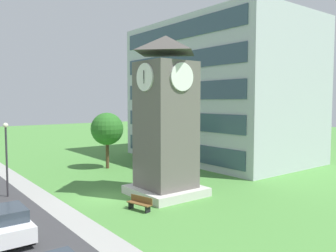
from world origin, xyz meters
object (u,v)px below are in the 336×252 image
object	(u,v)px
park_bench	(140,203)
parked_car_white	(7,223)
street_lamp	(6,151)
clock_tower	(166,124)
tree_near_tower	(107,129)

from	to	relation	value
park_bench	parked_car_white	bearing A→B (deg)	-90.61
street_lamp	parked_car_white	bearing A→B (deg)	-12.79
clock_tower	park_bench	world-z (taller)	clock_tower
clock_tower	tree_near_tower	bearing A→B (deg)	173.59
park_bench	clock_tower	bearing A→B (deg)	118.67
park_bench	street_lamp	bearing A→B (deg)	-145.32
park_bench	street_lamp	xyz separation A→B (m)	(-8.52, -5.90, 2.91)
clock_tower	parked_car_white	world-z (taller)	clock_tower
street_lamp	parked_car_white	xyz separation A→B (m)	(8.44, -1.92, -2.52)
clock_tower	tree_near_tower	world-z (taller)	clock_tower
street_lamp	parked_car_white	size ratio (longest dim) A/B	1.27
park_bench	street_lamp	size ratio (longest dim) A/B	0.35
tree_near_tower	parked_car_white	distance (m)	18.84
parked_car_white	park_bench	bearing A→B (deg)	89.39
tree_near_tower	street_lamp	bearing A→B (deg)	-64.49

